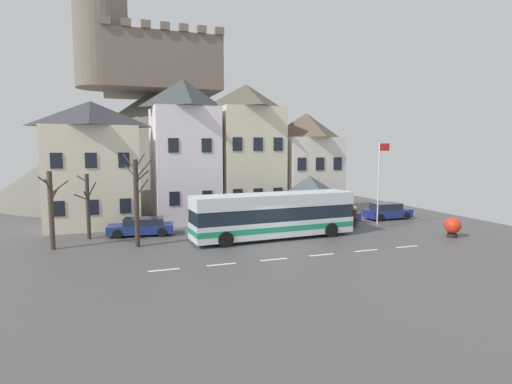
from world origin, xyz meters
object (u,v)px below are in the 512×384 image
at_px(townhouse_01, 184,151).
at_px(townhouse_03, 306,164).
at_px(townhouse_00, 93,164).
at_px(transit_bus, 274,216).
at_px(pedestrian_02, 307,217).
at_px(public_bench, 313,213).
at_px(flagpole, 379,178).
at_px(harbour_buoy, 453,226).
at_px(parked_car_00, 333,215).
at_px(hilltop_castle, 160,136).
at_px(bare_tree_01, 137,200).
at_px(bare_tree_00, 51,209).
at_px(bus_shelter, 310,185).
at_px(bare_tree_02, 88,204).
at_px(townhouse_02, 246,151).
at_px(pedestrian_01, 355,215).
at_px(pedestrian_00, 318,219).
at_px(parked_car_02, 387,211).
at_px(pedestrian_03, 355,216).
at_px(parked_car_01, 142,227).

relative_size(townhouse_01, townhouse_03, 1.27).
height_order(townhouse_00, transit_bus, townhouse_00).
distance_m(pedestrian_02, public_bench, 5.06).
bearing_deg(public_bench, flagpole, -65.93).
distance_m(flagpole, harbour_buoy, 6.14).
xyz_separation_m(townhouse_00, parked_car_00, (18.27, -5.71, -4.21)).
relative_size(hilltop_castle, bare_tree_01, 6.99).
bearing_deg(bare_tree_00, townhouse_00, 74.03).
relative_size(hilltop_castle, bare_tree_00, 8.55).
distance_m(pedestrian_02, flagpole, 6.27).
xyz_separation_m(townhouse_00, pedestrian_02, (15.32, -6.93, -4.00)).
distance_m(public_bench, bare_tree_01, 16.61).
xyz_separation_m(hilltop_castle, bare_tree_01, (-4.97, -30.24, -4.83)).
relative_size(bus_shelter, bare_tree_01, 0.67).
relative_size(flagpole, bare_tree_02, 1.48).
bearing_deg(townhouse_01, harbour_buoy, -37.84).
height_order(townhouse_02, parked_car_00, townhouse_02).
height_order(pedestrian_01, harbour_buoy, pedestrian_01).
bearing_deg(pedestrian_00, parked_car_02, 16.35).
bearing_deg(bus_shelter, townhouse_03, 67.81).
relative_size(pedestrian_03, harbour_buoy, 1.16).
height_order(hilltop_castle, pedestrian_00, hilltop_castle).
relative_size(parked_car_00, parked_car_01, 0.96).
height_order(transit_bus, pedestrian_03, transit_bus).
bearing_deg(pedestrian_02, pedestrian_00, -53.58).
xyz_separation_m(parked_car_01, parked_car_02, (20.64, -0.09, 0.06)).
bearing_deg(parked_car_02, harbour_buoy, -92.46).
height_order(townhouse_01, flagpole, townhouse_01).
height_order(parked_car_00, bare_tree_02, bare_tree_02).
relative_size(townhouse_00, bus_shelter, 2.50).
bearing_deg(townhouse_00, harbour_buoy, -28.93).
distance_m(pedestrian_03, flagpole, 3.45).
bearing_deg(hilltop_castle, parked_car_02, -59.00).
bearing_deg(townhouse_01, public_bench, -12.31).
bearing_deg(townhouse_02, pedestrian_01, -46.00).
bearing_deg(townhouse_01, pedestrian_01, -28.27).
relative_size(townhouse_02, pedestrian_01, 7.53).
xyz_separation_m(pedestrian_01, flagpole, (1.10, -1.53, 3.02)).
xyz_separation_m(townhouse_01, pedestrian_01, (12.35, -6.64, -5.09)).
distance_m(townhouse_00, bus_shelter, 17.35).
height_order(hilltop_castle, parked_car_00, hilltop_castle).
distance_m(bare_tree_00, bare_tree_02, 3.15).
bearing_deg(townhouse_00, parked_car_01, -58.22).
distance_m(parked_car_02, pedestrian_00, 8.36).
height_order(hilltop_castle, public_bench, hilltop_castle).
bearing_deg(parked_car_00, pedestrian_01, 132.49).
bearing_deg(bare_tree_00, hilltop_castle, 71.29).
height_order(bus_shelter, public_bench, bus_shelter).
bearing_deg(parked_car_01, pedestrian_02, -179.63).
bearing_deg(pedestrian_01, bare_tree_02, 174.82).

